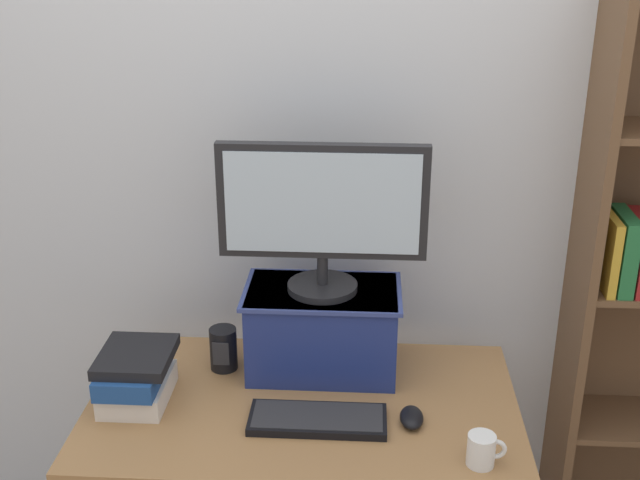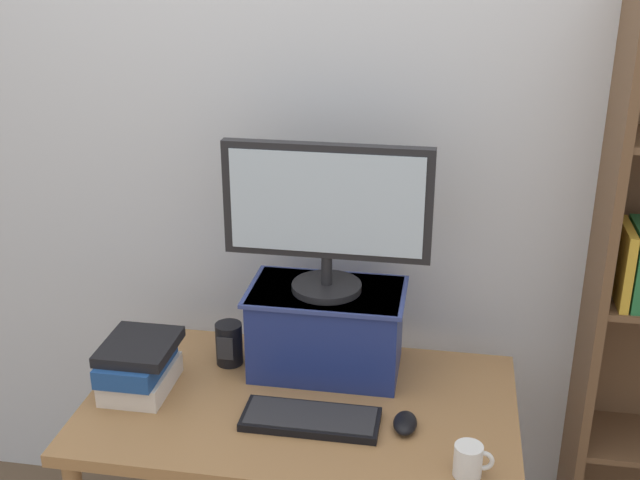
# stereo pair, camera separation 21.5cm
# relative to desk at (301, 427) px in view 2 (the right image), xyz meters

# --- Properties ---
(back_wall) EXTENTS (7.00, 0.08, 2.60)m
(back_wall) POSITION_rel_desk_xyz_m (0.00, 0.52, 0.64)
(back_wall) COLOR silver
(back_wall) RESTS_ON ground_plane
(desk) EXTENTS (1.21, 0.71, 0.74)m
(desk) POSITION_rel_desk_xyz_m (0.00, 0.00, 0.00)
(desk) COLOR #9E7042
(desk) RESTS_ON ground_plane
(riser_box) EXTENTS (0.46, 0.28, 0.26)m
(riser_box) POSITION_rel_desk_xyz_m (0.04, 0.19, 0.22)
(riser_box) COLOR navy
(riser_box) RESTS_ON desk
(computer_monitor) EXTENTS (0.59, 0.20, 0.44)m
(computer_monitor) POSITION_rel_desk_xyz_m (0.04, 0.19, 0.59)
(computer_monitor) COLOR black
(computer_monitor) RESTS_ON riser_box
(keyboard) EXTENTS (0.37, 0.15, 0.02)m
(keyboard) POSITION_rel_desk_xyz_m (0.05, -0.10, 0.10)
(keyboard) COLOR black
(keyboard) RESTS_ON desk
(computer_mouse) EXTENTS (0.06, 0.10, 0.04)m
(computer_mouse) POSITION_rel_desk_xyz_m (0.30, -0.08, 0.11)
(computer_mouse) COLOR black
(computer_mouse) RESTS_ON desk
(book_stack) EXTENTS (0.20, 0.24, 0.15)m
(book_stack) POSITION_rel_desk_xyz_m (-0.47, -0.01, 0.16)
(book_stack) COLOR silver
(book_stack) RESTS_ON desk
(coffee_mug) EXTENTS (0.10, 0.07, 0.08)m
(coffee_mug) POSITION_rel_desk_xyz_m (0.47, -0.24, 0.13)
(coffee_mug) COLOR white
(coffee_mug) RESTS_ON desk
(desk_speaker) EXTENTS (0.08, 0.09, 0.13)m
(desk_speaker) POSITION_rel_desk_xyz_m (-0.25, 0.17, 0.15)
(desk_speaker) COLOR black
(desk_speaker) RESTS_ON desk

